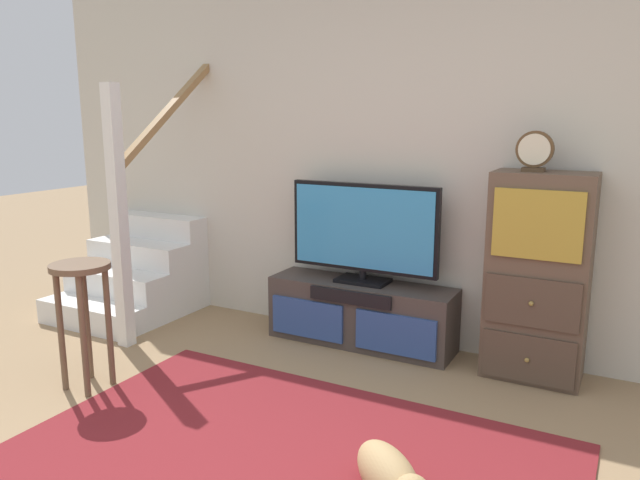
% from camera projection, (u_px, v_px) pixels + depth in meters
% --- Properties ---
extents(back_wall, '(6.40, 0.12, 2.70)m').
position_uv_depth(back_wall, '(419.00, 151.00, 4.10)').
color(back_wall, beige).
rests_on(back_wall, ground_plane).
extents(area_rug, '(2.60, 1.80, 0.01)m').
position_uv_depth(area_rug, '(276.00, 467.00, 2.77)').
color(area_rug, maroon).
rests_on(area_rug, ground_plane).
extents(media_console, '(1.32, 0.38, 0.45)m').
position_uv_depth(media_console, '(361.00, 314.00, 4.24)').
color(media_console, '#423833').
rests_on(media_console, ground_plane).
extents(television, '(1.07, 0.22, 0.69)m').
position_uv_depth(television, '(363.00, 230.00, 4.14)').
color(television, black).
rests_on(television, media_console).
extents(side_cabinet, '(0.58, 0.38, 1.27)m').
position_uv_depth(side_cabinet, '(538.00, 278.00, 3.63)').
color(side_cabinet, brown).
rests_on(side_cabinet, ground_plane).
extents(desk_clock, '(0.21, 0.08, 0.24)m').
position_uv_depth(desk_clock, '(535.00, 151.00, 3.49)').
color(desk_clock, '#4C3823').
rests_on(desk_clock, side_cabinet).
extents(staircase, '(1.00, 1.36, 2.20)m').
position_uv_depth(staircase, '(153.00, 262.00, 5.11)').
color(staircase, white).
rests_on(staircase, ground_plane).
extents(bar_stool_near, '(0.34, 0.34, 0.76)m').
position_uv_depth(bar_stool_near, '(82.00, 297.00, 3.49)').
color(bar_stool_near, brown).
rests_on(bar_stool_near, ground_plane).
extents(dog, '(0.46, 0.44, 0.23)m').
position_uv_depth(dog, '(391.00, 477.00, 2.50)').
color(dog, tan).
rests_on(dog, ground_plane).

